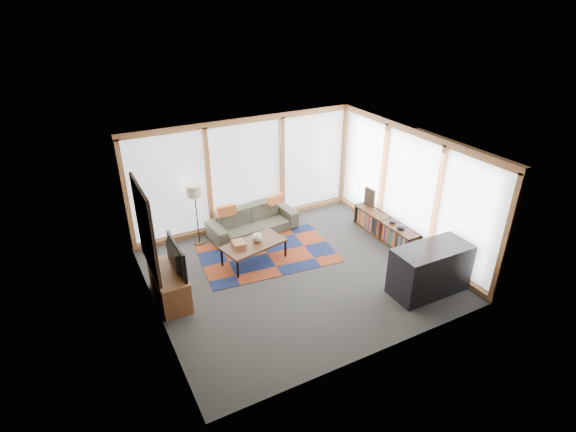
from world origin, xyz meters
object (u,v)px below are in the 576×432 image
sofa (253,221)px  floor_lamp (197,215)px  bookshelf (385,229)px  tv_console (169,286)px  bar_counter (430,270)px  coffee_table (254,252)px  television (171,258)px

sofa → floor_lamp: (-1.26, 0.10, 0.41)m
bookshelf → tv_console: (-4.88, 0.05, 0.05)m
sofa → bar_counter: size_ratio=1.40×
coffee_table → bookshelf: size_ratio=0.67×
tv_console → television: 0.59m
tv_console → floor_lamp: bearing=57.5°
sofa → bookshelf: (2.53, -1.66, -0.06)m
floor_lamp → bar_counter: 4.92m
sofa → television: bearing=-148.4°
bookshelf → tv_console: bearing=179.4°
tv_console → coffee_table: bearing=13.7°
floor_lamp → bookshelf: 4.21m
tv_console → bar_counter: (4.33, -1.99, 0.17)m
sofa → floor_lamp: floor_lamp is taller
tv_console → television: (0.09, -0.03, 0.58)m
sofa → tv_console: (-2.35, -1.61, -0.00)m
bar_counter → sofa: bearing=119.6°
coffee_table → sofa: bearing=67.4°
coffee_table → bar_counter: bar_counter is taller
floor_lamp → sofa: bearing=-4.7°
coffee_table → floor_lamp: bearing=122.0°
floor_lamp → coffee_table: bearing=-58.0°
sofa → tv_console: size_ratio=1.73×
television → bookshelf: bearing=-91.0°
sofa → tv_console: sofa is taller
floor_lamp → television: bearing=-119.8°
coffee_table → bookshelf: bookshelf is taller
floor_lamp → television: (-1.00, -1.74, 0.17)m
bookshelf → television: 4.83m
coffee_table → television: (-1.78, -0.49, 0.66)m
floor_lamp → bar_counter: size_ratio=0.97×
tv_console → bar_counter: 4.77m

